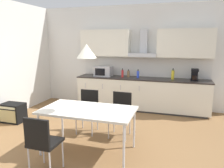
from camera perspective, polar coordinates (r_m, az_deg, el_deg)
name	(u,v)px	position (r m, az deg, el deg)	size (l,w,h in m)	color
ground_plane	(93,142)	(4.32, -5.09, -14.81)	(7.60, 7.66, 0.02)	brown
wall_back	(126,57)	(6.37, 3.67, 7.15)	(6.08, 0.10, 2.86)	silver
kitchen_counter	(141,94)	(6.07, 7.61, -2.53)	(3.57, 0.65, 0.89)	#333333
backsplash_tile	(144,67)	(6.24, 8.25, 4.29)	(3.55, 0.02, 0.50)	silver
upper_wall_cabinets	(143,43)	(6.04, 8.19, 10.44)	(3.55, 0.40, 0.73)	silver
microwave	(103,71)	(6.23, -2.28, 3.36)	(0.48, 0.35, 0.28)	#ADADB2
coffee_maker	(195,75)	(5.91, 20.76, 2.30)	(0.18, 0.19, 0.30)	black
bottle_red	(122,73)	(6.05, 2.75, 2.77)	(0.06, 0.06, 0.24)	red
bottle_yellow	(173,75)	(5.93, 15.60, 2.37)	(0.08, 0.08, 0.29)	yellow
bottle_blue	(138,74)	(5.98, 6.80, 2.54)	(0.07, 0.07, 0.23)	blue
bottle_brown	(128,74)	(6.08, 4.31, 2.69)	(0.07, 0.07, 0.22)	brown
dining_table	(88,112)	(3.71, -6.30, -7.22)	(1.56, 0.86, 0.76)	silver
chair_near_left	(42,140)	(3.28, -17.89, -13.65)	(0.40, 0.40, 0.87)	black
chair_far_right	(121,110)	(4.38, 2.30, -6.72)	(0.41, 0.41, 0.87)	black
chair_far_left	(88,107)	(4.60, -6.26, -5.88)	(0.42, 0.42, 0.87)	black
guitar_amp	(13,113)	(5.68, -24.43, -6.81)	(0.52, 0.37, 0.44)	black
pendant_lamp	(87,51)	(3.52, -6.65, 8.53)	(0.32, 0.32, 0.22)	silver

